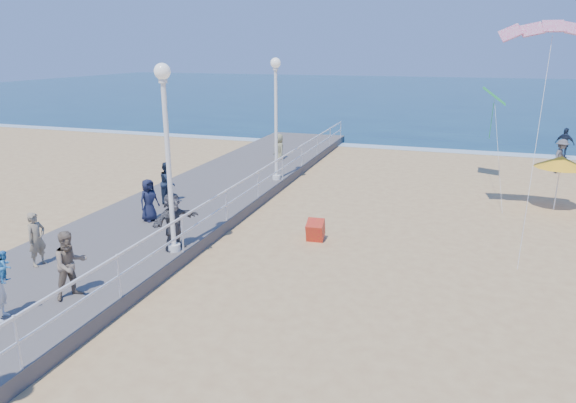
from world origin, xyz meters
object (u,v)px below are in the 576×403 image
(box_kite, at_px, (315,232))
(beach_umbrella, at_px, (561,162))
(spectator_7, at_px, (168,182))
(spectator_5, at_px, (173,221))
(beach_walker_c, at_px, (279,150))
(lamp_post_mid, at_px, (167,140))
(spectator_6, at_px, (37,239))
(lamp_post_far, at_px, (276,107))
(spectator_1, at_px, (70,265))
(toddler_held, at_px, (5,266))
(spectator_4, at_px, (149,200))
(beach_walker_a, at_px, (561,156))
(beach_walker_b, at_px, (565,144))

(box_kite, distance_m, beach_umbrella, 10.30)
(spectator_7, bearing_deg, box_kite, -113.62)
(spectator_5, distance_m, beach_walker_c, 13.30)
(beach_walker_c, distance_m, beach_umbrella, 13.52)
(lamp_post_mid, height_order, box_kite, lamp_post_mid)
(spectator_6, relative_size, beach_walker_c, 0.86)
(lamp_post_far, distance_m, spectator_1, 12.57)
(lamp_post_far, relative_size, spectator_7, 3.35)
(spectator_7, bearing_deg, spectator_1, -178.39)
(spectator_1, bearing_deg, beach_umbrella, -17.36)
(toddler_held, height_order, spectator_1, spectator_1)
(toddler_held, relative_size, spectator_1, 0.43)
(spectator_4, distance_m, beach_walker_c, 11.24)
(toddler_held, distance_m, beach_umbrella, 18.91)
(beach_walker_c, bearing_deg, spectator_7, -53.70)
(lamp_post_mid, bearing_deg, spectator_7, 122.28)
(lamp_post_far, height_order, toddler_held, lamp_post_far)
(spectator_6, relative_size, beach_umbrella, 0.70)
(toddler_held, height_order, beach_walker_a, toddler_held)
(beach_walker_b, height_order, beach_walker_c, beach_walker_b)
(beach_walker_b, bearing_deg, spectator_1, 87.19)
(beach_walker_c, bearing_deg, lamp_post_mid, -39.49)
(spectator_4, bearing_deg, beach_umbrella, -40.78)
(lamp_post_far, relative_size, spectator_6, 3.55)
(spectator_7, bearing_deg, spectator_4, -178.95)
(spectator_4, relative_size, spectator_5, 0.85)
(spectator_1, relative_size, beach_umbrella, 0.77)
(toddler_held, relative_size, spectator_7, 0.45)
(beach_walker_b, bearing_deg, lamp_post_far, 68.13)
(spectator_6, height_order, beach_walker_b, spectator_6)
(lamp_post_mid, height_order, beach_walker_c, lamp_post_mid)
(beach_umbrella, bearing_deg, spectator_1, -134.14)
(spectator_6, bearing_deg, lamp_post_far, -8.31)
(lamp_post_far, xyz_separation_m, toddler_held, (-1.40, -13.51, -2.06))
(lamp_post_mid, height_order, beach_walker_a, lamp_post_mid)
(beach_walker_b, bearing_deg, beach_umbrella, 107.91)
(spectator_1, distance_m, spectator_6, 2.51)
(spectator_4, xyz_separation_m, beach_walker_a, (14.90, 14.11, -0.27))
(lamp_post_mid, distance_m, beach_walker_a, 20.84)
(toddler_held, xyz_separation_m, beach_walker_c, (0.02, 17.89, -0.73))
(spectator_4, relative_size, beach_umbrella, 0.68)
(lamp_post_far, xyz_separation_m, beach_umbrella, (11.48, 0.34, -1.75))
(spectator_7, distance_m, beach_walker_a, 19.53)
(beach_walker_b, xyz_separation_m, beach_walker_c, (-14.89, -6.79, -0.02))
(beach_walker_a, distance_m, box_kite, 16.13)
(spectator_1, height_order, spectator_5, spectator_5)
(spectator_1, xyz_separation_m, beach_walker_b, (14.29, 23.48, -0.33))
(toddler_held, height_order, spectator_7, spectator_7)
(spectator_1, relative_size, beach_walker_c, 0.94)
(spectator_1, bearing_deg, spectator_5, 14.98)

